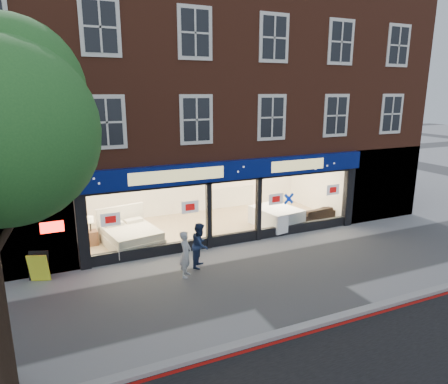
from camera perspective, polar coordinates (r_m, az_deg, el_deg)
ground at (r=13.22m, az=7.26°, el=-11.69°), size 120.00×120.00×0.00m
kerb_line at (r=11.03m, az=16.03°, el=-17.75°), size 60.00×0.10×0.01m
kerb_stone at (r=11.13m, az=15.36°, el=-17.06°), size 60.00×0.25×0.12m
showroom_floor at (r=17.55m, az=-1.65°, el=-4.78°), size 11.00×4.50×0.10m
building at (r=18.19m, az=-3.97°, el=17.05°), size 19.00×8.26×10.30m
display_bed at (r=15.59m, az=-13.21°, el=-6.04°), size 2.24×2.56×1.28m
bedside_table at (r=15.97m, az=-18.41°, el=-6.23°), size 0.48×0.48×0.55m
mattress_stack at (r=17.42m, az=7.46°, el=-3.51°), size 1.88×2.22×0.78m
sofa at (r=18.52m, az=12.83°, el=-3.03°), size 2.02×0.99×0.57m
a_board at (r=13.81m, az=-24.95°, el=-9.67°), size 0.71×0.58×0.94m
pedestrian_grey at (r=12.82m, az=-5.50°, el=-8.80°), size 0.61×0.66×1.51m
pedestrian_blue at (r=13.46m, az=-3.41°, el=-7.55°), size 0.90×0.94×1.53m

